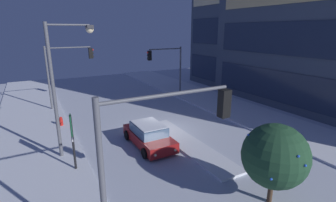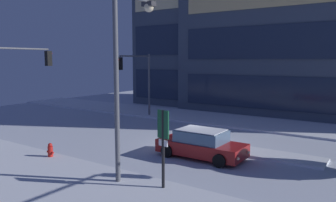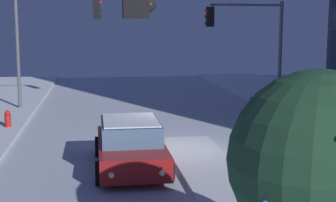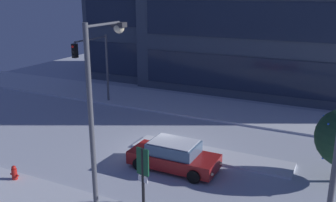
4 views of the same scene
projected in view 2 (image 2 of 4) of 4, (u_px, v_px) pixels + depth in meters
name	position (u px, v px, depth m)	size (l,w,h in m)	color
ground	(192.00, 146.00, 19.87)	(52.00, 52.00, 0.00)	silver
curb_strip_near	(81.00, 190.00, 12.90)	(52.00, 5.20, 0.14)	silver
curb_strip_far	(246.00, 122.00, 26.82)	(52.00, 5.20, 0.14)	silver
median_strip	(239.00, 150.00, 18.63)	(9.00, 1.80, 0.14)	silver
office_tower_secondary	(199.00, 21.00, 39.44)	(11.09, 11.52, 19.07)	#424C5B
car_near	(201.00, 144.00, 17.35)	(4.66, 2.13, 1.49)	maroon
traffic_light_corner_near_left	(18.00, 74.00, 20.68)	(0.32, 4.36, 5.95)	#565960
traffic_light_corner_far_left	(137.00, 74.00, 28.23)	(0.32, 4.15, 5.56)	#565960
street_lamp_arched	(127.00, 61.00, 13.64)	(0.56, 2.57, 7.74)	#565960
fire_hydrant	(50.00, 151.00, 17.10)	(0.48, 0.26, 0.85)	red
parking_info_sign	(163.00, 140.00, 12.76)	(0.55, 0.14, 3.18)	black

